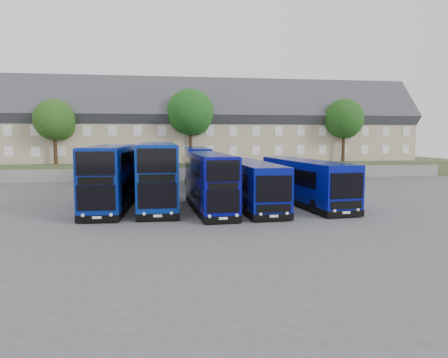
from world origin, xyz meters
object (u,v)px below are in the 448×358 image
coach_east_a (251,185)px  tree_mid (191,114)px  dd_front_left (111,178)px  dd_front_mid (157,176)px  tree_east (345,120)px  tree_west (56,121)px  tree_far (362,120)px

coach_east_a → tree_mid: (-2.49, 22.35, 6.39)m
dd_front_left → dd_front_mid: size_ratio=0.97×
dd_front_mid → tree_east: bearing=41.1°
dd_front_mid → tree_mid: size_ratio=1.32×
dd_front_mid → coach_east_a: (7.01, -1.04, -0.68)m
tree_west → tree_mid: tree_mid is taller
dd_front_left → tree_far: tree_far is taller
tree_east → tree_mid: bearing=178.6°
dd_front_left → tree_west: size_ratio=1.54×
dd_front_left → tree_east: tree_east is taller
dd_front_left → tree_east: 35.31m
tree_mid → tree_west: bearing=-178.2°
dd_front_left → tree_west: (-8.08, 21.01, 4.78)m
tree_mid → tree_far: tree_mid is taller
dd_front_left → coach_east_a: (10.41, -0.84, -0.60)m
coach_east_a → tree_west: (-18.49, 21.85, 5.38)m
tree_west → coach_east_a: bearing=-49.8°
dd_front_mid → tree_west: bearing=119.7°
dd_front_left → coach_east_a: size_ratio=0.94×
dd_front_mid → tree_far: bearing=43.1°
coach_east_a → tree_far: tree_far is taller
coach_east_a → dd_front_left: bearing=174.7°
dd_front_mid → tree_west: size_ratio=1.58×
tree_mid → tree_east: 20.02m
dd_front_left → tree_far: size_ratio=1.36×
tree_mid → tree_far: (26.00, 6.50, -0.34)m
dd_front_mid → tree_west: tree_west is taller
dd_front_left → tree_west: tree_west is taller
tree_west → tree_mid: 16.04m
tree_east → coach_east_a: bearing=-128.7°
dd_front_mid → tree_far: tree_far is taller
dd_front_mid → tree_mid: (4.52, 21.31, 5.71)m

